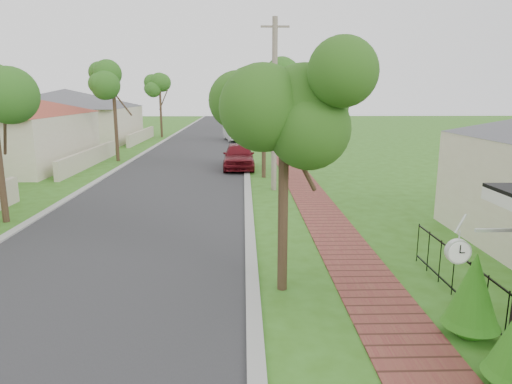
# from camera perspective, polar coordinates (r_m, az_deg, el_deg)

# --- Properties ---
(ground) EXTENTS (160.00, 160.00, 0.00)m
(ground) POSITION_cam_1_polar(r_m,az_deg,el_deg) (8.15, -4.91, -19.02)
(ground) COLOR #346317
(ground) RESTS_ON ground
(road) EXTENTS (7.00, 120.00, 0.02)m
(road) POSITION_cam_1_polar(r_m,az_deg,el_deg) (27.50, -8.83, 3.28)
(road) COLOR #28282B
(road) RESTS_ON ground
(kerb_right) EXTENTS (0.30, 120.00, 0.10)m
(kerb_right) POSITION_cam_1_polar(r_m,az_deg,el_deg) (27.28, -1.19, 3.35)
(kerb_right) COLOR #9E9E99
(kerb_right) RESTS_ON ground
(kerb_left) EXTENTS (0.30, 120.00, 0.10)m
(kerb_left) POSITION_cam_1_polar(r_m,az_deg,el_deg) (28.19, -16.22, 3.15)
(kerb_left) COLOR #9E9E99
(kerb_left) RESTS_ON ground
(sidewalk) EXTENTS (1.50, 120.00, 0.03)m
(sidewalk) POSITION_cam_1_polar(r_m,az_deg,el_deg) (27.42, 4.26, 3.37)
(sidewalk) COLOR brown
(sidewalk) RESTS_ON ground
(picket_fence) EXTENTS (0.03, 8.02, 1.00)m
(picket_fence) POSITION_cam_1_polar(r_m,az_deg,el_deg) (9.03, 28.86, -13.47)
(picket_fence) COLOR black
(picket_fence) RESTS_ON ground
(street_trees) EXTENTS (10.70, 37.65, 5.89)m
(street_trees) POSITION_cam_1_polar(r_m,az_deg,el_deg) (33.96, -7.42, 12.69)
(street_trees) COLOR #382619
(street_trees) RESTS_ON ground
(far_house_grey) EXTENTS (15.56, 15.56, 4.60)m
(far_house_grey) POSITION_cam_1_polar(r_m,az_deg,el_deg) (43.80, -22.51, 8.88)
(far_house_grey) COLOR beige
(far_house_grey) RESTS_ON ground
(parked_car_red) EXTENTS (1.76, 4.30, 1.46)m
(parked_car_red) POSITION_cam_1_polar(r_m,az_deg,el_deg) (25.92, -2.17, 4.51)
(parked_car_red) COLOR maroon
(parked_car_red) RESTS_ON ground
(parked_car_white) EXTENTS (2.42, 4.84, 1.52)m
(parked_car_white) POSITION_cam_1_polar(r_m,az_deg,el_deg) (41.50, -2.65, 7.46)
(parked_car_white) COLOR white
(parked_car_white) RESTS_ON ground
(near_tree) EXTENTS (1.85, 1.85, 4.75)m
(near_tree) POSITION_cam_1_polar(r_m,az_deg,el_deg) (9.40, 3.55, 9.46)
(near_tree) COLOR #382619
(near_tree) RESTS_ON ground
(utility_pole) EXTENTS (1.20, 0.24, 7.32)m
(utility_pole) POSITION_cam_1_polar(r_m,az_deg,el_deg) (19.91, 2.31, 10.80)
(utility_pole) COLOR gray
(utility_pole) RESTS_ON ground
(station_clock) EXTENTS (1.04, 0.13, 0.54)m
(station_clock) POSITION_cam_1_polar(r_m,az_deg,el_deg) (7.48, 24.27, -6.56)
(station_clock) COLOR silver
(station_clock) RESTS_ON ground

